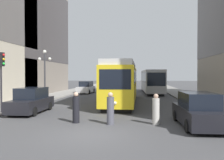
{
  "coord_description": "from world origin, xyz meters",
  "views": [
    {
      "loc": [
        2.21,
        -10.04,
        2.73
      ],
      "look_at": [
        0.23,
        7.75,
        2.34
      ],
      "focal_mm": 35.97,
      "sensor_mm": 36.0,
      "label": 1
    }
  ],
  "objects_px": {
    "pedestrian_crossing_near": "(76,109)",
    "traffic_light_near_left": "(1,66)",
    "parked_car_right_far": "(198,111)",
    "lamp_post_left_near": "(45,67)",
    "pedestrian_on_sidewalk": "(110,109)",
    "parked_car_left_mid": "(31,101)",
    "transit_bus": "(152,80)",
    "pedestrian_crossing_far": "(156,110)",
    "parked_car_left_near": "(86,88)",
    "streetcar": "(122,82)"
  },
  "relations": [
    {
      "from": "transit_bus",
      "to": "parked_car_right_far",
      "type": "distance_m",
      "value": 22.72
    },
    {
      "from": "parked_car_left_near",
      "to": "pedestrian_crossing_far",
      "type": "bearing_deg",
      "value": -64.61
    },
    {
      "from": "parked_car_left_near",
      "to": "parked_car_right_far",
      "type": "relative_size",
      "value": 1.01
    },
    {
      "from": "parked_car_left_near",
      "to": "pedestrian_crossing_far",
      "type": "height_order",
      "value": "parked_car_left_near"
    },
    {
      "from": "parked_car_left_mid",
      "to": "lamp_post_left_near",
      "type": "bearing_deg",
      "value": 104.65
    },
    {
      "from": "pedestrian_crossing_far",
      "to": "traffic_light_near_left",
      "type": "distance_m",
      "value": 10.85
    },
    {
      "from": "parked_car_right_far",
      "to": "lamp_post_left_near",
      "type": "height_order",
      "value": "lamp_post_left_near"
    },
    {
      "from": "pedestrian_crossing_near",
      "to": "traffic_light_near_left",
      "type": "xyz_separation_m",
      "value": [
        -5.85,
        2.06,
        2.52
      ]
    },
    {
      "from": "traffic_light_near_left",
      "to": "pedestrian_on_sidewalk",
      "type": "bearing_deg",
      "value": -16.03
    },
    {
      "from": "traffic_light_near_left",
      "to": "transit_bus",
      "type": "bearing_deg",
      "value": 60.47
    },
    {
      "from": "parked_car_left_near",
      "to": "parked_car_right_far",
      "type": "xyz_separation_m",
      "value": [
        10.82,
        -20.89,
        -0.0
      ]
    },
    {
      "from": "pedestrian_crossing_far",
      "to": "lamp_post_left_near",
      "type": "xyz_separation_m",
      "value": [
        -10.57,
        9.86,
        2.79
      ]
    },
    {
      "from": "parked_car_right_far",
      "to": "lamp_post_left_near",
      "type": "relative_size",
      "value": 0.88
    },
    {
      "from": "parked_car_right_far",
      "to": "pedestrian_crossing_far",
      "type": "bearing_deg",
      "value": -9.08
    },
    {
      "from": "parked_car_left_mid",
      "to": "pedestrian_crossing_far",
      "type": "bearing_deg",
      "value": -19.77
    },
    {
      "from": "pedestrian_crossing_far",
      "to": "pedestrian_on_sidewalk",
      "type": "bearing_deg",
      "value": 22.02
    },
    {
      "from": "traffic_light_near_left",
      "to": "parked_car_left_near",
      "type": "bearing_deg",
      "value": 84.83
    },
    {
      "from": "pedestrian_on_sidewalk",
      "to": "pedestrian_crossing_far",
      "type": "bearing_deg",
      "value": -154.77
    },
    {
      "from": "transit_bus",
      "to": "pedestrian_crossing_near",
      "type": "xyz_separation_m",
      "value": [
        -5.71,
        -22.45,
        -1.13
      ]
    },
    {
      "from": "pedestrian_crossing_near",
      "to": "pedestrian_crossing_far",
      "type": "bearing_deg",
      "value": -32.83
    },
    {
      "from": "parked_car_left_near",
      "to": "lamp_post_left_near",
      "type": "bearing_deg",
      "value": -97.45
    },
    {
      "from": "parked_car_left_mid",
      "to": "parked_car_right_far",
      "type": "bearing_deg",
      "value": -17.56
    },
    {
      "from": "pedestrian_crossing_near",
      "to": "parked_car_left_near",
      "type": "bearing_deg",
      "value": 67.8
    },
    {
      "from": "parked_car_left_near",
      "to": "streetcar",
      "type": "bearing_deg",
      "value": -58.39
    },
    {
      "from": "parked_car_left_near",
      "to": "pedestrian_crossing_far",
      "type": "relative_size",
      "value": 2.71
    },
    {
      "from": "transit_bus",
      "to": "pedestrian_on_sidewalk",
      "type": "height_order",
      "value": "transit_bus"
    },
    {
      "from": "streetcar",
      "to": "pedestrian_crossing_near",
      "type": "bearing_deg",
      "value": -101.39
    },
    {
      "from": "parked_car_left_mid",
      "to": "pedestrian_on_sidewalk",
      "type": "height_order",
      "value": "parked_car_left_mid"
    },
    {
      "from": "parked_car_left_near",
      "to": "pedestrian_on_sidewalk",
      "type": "height_order",
      "value": "parked_car_left_near"
    },
    {
      "from": "transit_bus",
      "to": "pedestrian_crossing_far",
      "type": "relative_size",
      "value": 7.47
    },
    {
      "from": "streetcar",
      "to": "pedestrian_crossing_far",
      "type": "xyz_separation_m",
      "value": [
        2.49,
        -9.48,
        -1.31
      ]
    },
    {
      "from": "streetcar",
      "to": "transit_bus",
      "type": "relative_size",
      "value": 1.05
    },
    {
      "from": "parked_car_right_far",
      "to": "traffic_light_near_left",
      "type": "relative_size",
      "value": 1.1
    },
    {
      "from": "pedestrian_crossing_near",
      "to": "traffic_light_near_left",
      "type": "bearing_deg",
      "value": 127.03
    },
    {
      "from": "streetcar",
      "to": "lamp_post_left_near",
      "type": "height_order",
      "value": "lamp_post_left_near"
    },
    {
      "from": "transit_bus",
      "to": "pedestrian_crossing_far",
      "type": "height_order",
      "value": "transit_bus"
    },
    {
      "from": "streetcar",
      "to": "pedestrian_on_sidewalk",
      "type": "xyz_separation_m",
      "value": [
        -0.01,
        -9.74,
        -1.27
      ]
    },
    {
      "from": "pedestrian_crossing_near",
      "to": "pedestrian_crossing_far",
      "type": "height_order",
      "value": "pedestrian_crossing_near"
    },
    {
      "from": "parked_car_left_near",
      "to": "lamp_post_left_near",
      "type": "height_order",
      "value": "lamp_post_left_near"
    },
    {
      "from": "pedestrian_crossing_near",
      "to": "pedestrian_on_sidewalk",
      "type": "xyz_separation_m",
      "value": [
        2.01,
        -0.2,
        0.01
      ]
    },
    {
      "from": "pedestrian_crossing_near",
      "to": "lamp_post_left_near",
      "type": "relative_size",
      "value": 0.34
    },
    {
      "from": "traffic_light_near_left",
      "to": "lamp_post_left_near",
      "type": "relative_size",
      "value": 0.8
    },
    {
      "from": "parked_car_left_mid",
      "to": "parked_car_right_far",
      "type": "height_order",
      "value": "same"
    },
    {
      "from": "pedestrian_crossing_far",
      "to": "parked_car_right_far",
      "type": "bearing_deg",
      "value": -171.22
    },
    {
      "from": "transit_bus",
      "to": "parked_car_left_near",
      "type": "bearing_deg",
      "value": -171.55
    },
    {
      "from": "streetcar",
      "to": "parked_car_left_near",
      "type": "xyz_separation_m",
      "value": [
        -6.18,
        11.13,
        -1.26
      ]
    },
    {
      "from": "streetcar",
      "to": "pedestrian_crossing_far",
      "type": "bearing_deg",
      "value": -74.73
    },
    {
      "from": "transit_bus",
      "to": "parked_car_left_mid",
      "type": "relative_size",
      "value": 2.87
    },
    {
      "from": "transit_bus",
      "to": "pedestrian_crossing_near",
      "type": "distance_m",
      "value": 23.19
    },
    {
      "from": "streetcar",
      "to": "transit_bus",
      "type": "bearing_deg",
      "value": 74.62
    }
  ]
}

